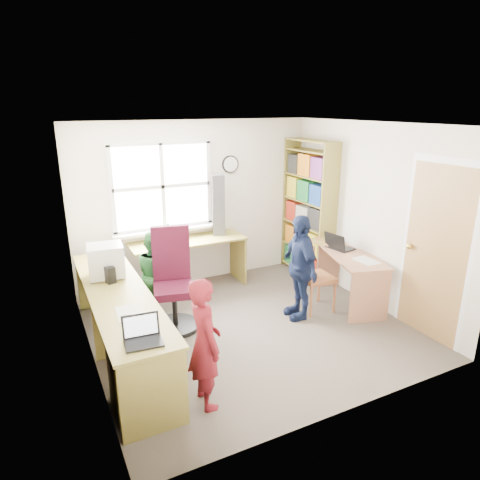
{
  "coord_description": "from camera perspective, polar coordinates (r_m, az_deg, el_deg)",
  "views": [
    {
      "loc": [
        -2.17,
        -4.11,
        2.6
      ],
      "look_at": [
        0.0,
        0.25,
        1.05
      ],
      "focal_mm": 32.0,
      "sensor_mm": 36.0,
      "label": 1
    }
  ],
  "objects": [
    {
      "name": "laptop_left",
      "position": [
        3.66,
        -12.88,
        -12.3
      ],
      "size": [
        0.33,
        0.28,
        0.21
      ],
      "rotation": [
        0.0,
        0.0,
        -0.1
      ],
      "color": "black",
      "rests_on": "l_desk"
    },
    {
      "name": "game_box",
      "position": [
        6.28,
        11.33,
        -0.11
      ],
      "size": [
        0.4,
        0.4,
        0.06
      ],
      "rotation": [
        0.0,
        0.0,
        0.31
      ],
      "color": "red",
      "rests_on": "right_desk"
    },
    {
      "name": "swivel_chair",
      "position": [
        5.22,
        -8.89,
        -5.97
      ],
      "size": [
        0.69,
        0.69,
        1.23
      ],
      "rotation": [
        0.0,
        0.0,
        -0.23
      ],
      "color": "black",
      "rests_on": "ground"
    },
    {
      "name": "right_desk",
      "position": [
        5.95,
        14.59,
        -3.61
      ],
      "size": [
        0.87,
        1.3,
        0.69
      ],
      "rotation": [
        0.0,
        0.0,
        -0.29
      ],
      "color": "#B07858",
      "rests_on": "ground"
    },
    {
      "name": "l_desk",
      "position": [
        4.47,
        -12.28,
        -11.46
      ],
      "size": [
        2.38,
        2.95,
        0.75
      ],
      "color": "olive",
      "rests_on": "ground"
    },
    {
      "name": "speaker_a",
      "position": [
        4.83,
        -16.91,
        -4.48
      ],
      "size": [
        0.11,
        0.11,
        0.19
      ],
      "rotation": [
        0.0,
        0.0,
        0.24
      ],
      "color": "black",
      "rests_on": "l_desk"
    },
    {
      "name": "crt_monitor",
      "position": [
        4.98,
        -17.44,
        -2.66
      ],
      "size": [
        0.41,
        0.38,
        0.37
      ],
      "rotation": [
        0.0,
        0.0,
        -0.11
      ],
      "color": "silver",
      "rests_on": "l_desk"
    },
    {
      "name": "laptop_right",
      "position": [
        6.04,
        12.94,
        -0.69
      ],
      "size": [
        0.35,
        0.39,
        0.24
      ],
      "rotation": [
        0.0,
        0.0,
        1.76
      ],
      "color": "black",
      "rests_on": "right_desk"
    },
    {
      "name": "person_navy",
      "position": [
        5.37,
        7.95,
        -3.6
      ],
      "size": [
        0.43,
        0.82,
        1.34
      ],
      "primitive_type": "imported",
      "rotation": [
        0.0,
        0.0,
        -1.71
      ],
      "color": "#131D3D",
      "rests_on": "ground"
    },
    {
      "name": "wooden_chair",
      "position": [
        5.59,
        9.51,
        -4.45
      ],
      "size": [
        0.44,
        0.44,
        0.96
      ],
      "rotation": [
        0.0,
        0.0,
        -0.06
      ],
      "color": "#9D5C34",
      "rests_on": "ground"
    },
    {
      "name": "potted_plant",
      "position": [
        6.01,
        -10.03,
        0.91
      ],
      "size": [
        0.18,
        0.16,
        0.29
      ],
      "primitive_type": "imported",
      "rotation": [
        0.0,
        0.0,
        0.17
      ],
      "color": "#2F7637",
      "rests_on": "l_desk"
    },
    {
      "name": "person_green",
      "position": [
        5.47,
        -11.13,
        -4.52
      ],
      "size": [
        0.46,
        0.57,
        1.13
      ],
      "primitive_type": "imported",
      "rotation": [
        0.0,
        0.0,
        1.63
      ],
      "color": "#2C6E2E",
      "rests_on": "ground"
    },
    {
      "name": "paper_a",
      "position": [
        4.16,
        -14.52,
        -9.31
      ],
      "size": [
        0.25,
        0.34,
        0.0
      ],
      "rotation": [
        0.0,
        0.0,
        -0.06
      ],
      "color": "beige",
      "rests_on": "l_desk"
    },
    {
      "name": "paper_b",
      "position": [
        5.7,
        16.48,
        -2.66
      ],
      "size": [
        0.23,
        0.33,
        0.0
      ],
      "rotation": [
        0.0,
        0.0,
        0.01
      ],
      "color": "beige",
      "rests_on": "right_desk"
    },
    {
      "name": "speaker_b",
      "position": [
        5.24,
        -17.31,
        -2.72
      ],
      "size": [
        0.1,
        0.1,
        0.2
      ],
      "rotation": [
        0.0,
        0.0,
        -0.03
      ],
      "color": "black",
      "rests_on": "l_desk"
    },
    {
      "name": "bookshelf",
      "position": [
        6.72,
        9.08,
        3.68
      ],
      "size": [
        0.3,
        1.02,
        2.1
      ],
      "color": "olive",
      "rests_on": "ground"
    },
    {
      "name": "cd_tower",
      "position": [
        6.26,
        -2.88,
        4.67
      ],
      "size": [
        0.22,
        0.21,
        0.89
      ],
      "rotation": [
        0.0,
        0.0,
        -0.35
      ],
      "color": "black",
      "rests_on": "l_desk"
    },
    {
      "name": "room",
      "position": [
        4.94,
        0.91,
        1.39
      ],
      "size": [
        3.64,
        3.44,
        2.44
      ],
      "color": "#463F37",
      "rests_on": "ground"
    },
    {
      "name": "person_red",
      "position": [
        3.85,
        -4.73,
        -13.53
      ],
      "size": [
        0.3,
        0.45,
        1.22
      ],
      "primitive_type": "imported",
      "rotation": [
        0.0,
        0.0,
        1.55
      ],
      "color": "maroon",
      "rests_on": "ground"
    }
  ]
}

